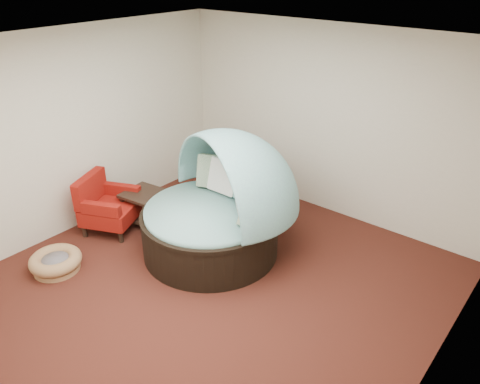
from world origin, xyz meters
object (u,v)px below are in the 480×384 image
Objects in this scene: pet_basket at (56,262)px; red_armchair at (107,205)px; canopy_daybed at (217,199)px; side_table at (144,204)px.

pet_basket is 1.12m from red_armchair.
canopy_daybed reaches higher than red_armchair.
pet_basket is 0.91× the size of red_armchair.
canopy_daybed is 3.96× the size of side_table.
red_armchair is at bearing -136.76° from canopy_daybed.
canopy_daybed is 1.36m from side_table.
side_table is at bearing 89.83° from pet_basket.
red_armchair is (-1.59, -0.61, -0.39)m from canopy_daybed.
pet_basket is (-1.28, -1.65, -0.65)m from canopy_daybed.
canopy_daybed is 2.19m from pet_basket.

